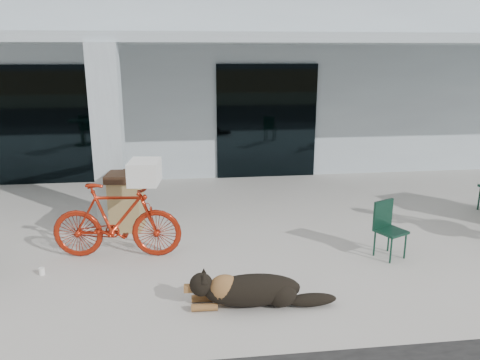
{
  "coord_description": "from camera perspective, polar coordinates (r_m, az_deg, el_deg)",
  "views": [
    {
      "loc": [
        -0.2,
        -6.01,
        2.97
      ],
      "look_at": [
        0.68,
        1.1,
        1.0
      ],
      "focal_mm": 35.0,
      "sensor_mm": 36.0,
      "label": 1
    }
  ],
  "objects": [
    {
      "name": "ground",
      "position": [
        6.7,
        -4.67,
        -10.96
      ],
      "size": [
        80.0,
        80.0,
        0.0
      ],
      "primitive_type": "plane",
      "color": "#AFABA5",
      "rests_on": "ground"
    },
    {
      "name": "building",
      "position": [
        14.53,
        -6.39,
        12.45
      ],
      "size": [
        22.0,
        7.0,
        4.5
      ],
      "primitive_type": "cube",
      "color": "silver",
      "rests_on": "ground"
    },
    {
      "name": "storefront_glass_left",
      "position": [
        11.5,
        -22.21,
        6.15
      ],
      "size": [
        2.8,
        0.06,
        2.7
      ],
      "primitive_type": "cube",
      "color": "black",
      "rests_on": "ground"
    },
    {
      "name": "storefront_glass_right",
      "position": [
        11.28,
        3.27,
        7.11
      ],
      "size": [
        2.4,
        0.06,
        2.7
      ],
      "primitive_type": "cube",
      "color": "black",
      "rests_on": "ground"
    },
    {
      "name": "column",
      "position": [
        8.52,
        -15.77,
        5.29
      ],
      "size": [
        0.5,
        0.5,
        3.12
      ],
      "primitive_type": "cube",
      "color": "silver",
      "rests_on": "ground"
    },
    {
      "name": "overhang",
      "position": [
        9.61,
        -6.1,
        16.74
      ],
      "size": [
        22.0,
        2.8,
        0.18
      ],
      "primitive_type": "cube",
      "color": "silver",
      "rests_on": "column"
    },
    {
      "name": "bicycle",
      "position": [
        7.13,
        -14.81,
        -4.8
      ],
      "size": [
        1.94,
        0.73,
        1.14
      ],
      "primitive_type": "imported",
      "rotation": [
        0.0,
        0.0,
        1.47
      ],
      "color": "#981F0C",
      "rests_on": "ground"
    },
    {
      "name": "laundry_basket",
      "position": [
        6.83,
        -11.56,
        0.96
      ],
      "size": [
        0.47,
        0.6,
        0.33
      ],
      "primitive_type": "cube",
      "rotation": [
        0.0,
        0.0,
        1.47
      ],
      "color": "white",
      "rests_on": "bicycle"
    },
    {
      "name": "dog",
      "position": [
        5.76,
        1.57,
        -13.07
      ],
      "size": [
        1.36,
        0.5,
        0.45
      ],
      "primitive_type": null,
      "rotation": [
        0.0,
        0.0,
        -0.04
      ],
      "color": "black",
      "rests_on": "ground"
    },
    {
      "name": "cup_near_dog",
      "position": [
        7.1,
        -23.01,
        -10.2
      ],
      "size": [
        0.1,
        0.1,
        0.1
      ],
      "primitive_type": "cylinder",
      "rotation": [
        0.0,
        0.0,
        0.29
      ],
      "color": "white",
      "rests_on": "ground"
    },
    {
      "name": "cafe_chair_far_a",
      "position": [
        7.28,
        17.93,
        -5.88
      ],
      "size": [
        0.52,
        0.54,
        0.85
      ],
      "primitive_type": null,
      "rotation": [
        0.0,
        0.0,
        0.44
      ],
      "color": "#13382A",
      "rests_on": "ground"
    },
    {
      "name": "trash_receptacle",
      "position": [
        8.25,
        -13.67,
        -2.5
      ],
      "size": [
        0.65,
        0.65,
        1.0
      ],
      "primitive_type": null,
      "rotation": [
        0.0,
        0.0,
        -0.11
      ],
      "color": "olive",
      "rests_on": "ground"
    }
  ]
}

